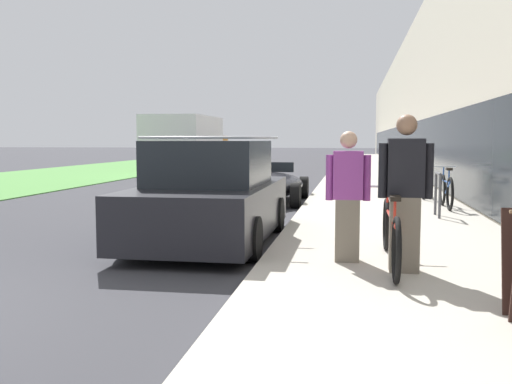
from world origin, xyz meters
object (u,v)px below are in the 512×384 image
at_px(bike_rack_hoop, 438,190).
at_px(person_rider, 405,193).
at_px(tandem_bicycle, 391,233).
at_px(vintage_roadster_curbside, 267,185).
at_px(cruiser_bike_nearest, 446,191).
at_px(moving_truck, 187,145).
at_px(cruiser_bike_middle, 421,183).
at_px(parked_sedan_curbside, 211,197).
at_px(person_bystander, 348,196).

bearing_deg(bike_rack_hoop, person_rider, -102.10).
bearing_deg(bike_rack_hoop, tandem_bicycle, -104.43).
bearing_deg(vintage_roadster_curbside, cruiser_bike_nearest, -21.69).
distance_m(tandem_bicycle, moving_truck, 19.87).
bearing_deg(tandem_bicycle, vintage_roadster_curbside, 108.86).
xyz_separation_m(tandem_bicycle, cruiser_bike_middle, (1.27, 8.19, -0.00)).
bearing_deg(cruiser_bike_nearest, parked_sedan_curbside, -134.36).
bearing_deg(moving_truck, parked_sedan_curbside, -72.26).
relative_size(tandem_bicycle, vintage_roadster_curbside, 0.63).
bearing_deg(person_bystander, bike_rack_hoop, 69.20).
distance_m(cruiser_bike_middle, vintage_roadster_curbside, 3.91).
bearing_deg(moving_truck, vintage_roadster_curbside, -63.58).
relative_size(person_bystander, vintage_roadster_curbside, 0.39).
distance_m(person_bystander, cruiser_bike_nearest, 6.19).
xyz_separation_m(person_rider, vintage_roadster_curbside, (-2.72, 7.91, -0.57)).
height_order(tandem_bicycle, cruiser_bike_middle, same).
height_order(person_rider, person_bystander, person_rider).
height_order(person_bystander, parked_sedan_curbside, person_bystander).
bearing_deg(person_rider, cruiser_bike_middle, 82.32).
bearing_deg(vintage_roadster_curbside, moving_truck, 116.42).
height_order(tandem_bicycle, moving_truck, moving_truck).
bearing_deg(person_rider, vintage_roadster_curbside, 108.98).
bearing_deg(cruiser_bike_middle, person_bystander, -102.40).
xyz_separation_m(person_bystander, cruiser_bike_middle, (1.77, 8.07, -0.42)).
bearing_deg(cruiser_bike_nearest, moving_truck, 127.49).
height_order(bike_rack_hoop, cruiser_bike_middle, cruiser_bike_middle).
xyz_separation_m(tandem_bicycle, person_rider, (0.13, -0.31, 0.50)).
bearing_deg(bike_rack_hoop, person_bystander, -110.80).
relative_size(bike_rack_hoop, cruiser_bike_middle, 0.51).
relative_size(tandem_bicycle, parked_sedan_curbside, 0.61).
relative_size(tandem_bicycle, cruiser_bike_nearest, 1.46).
bearing_deg(cruiser_bike_middle, cruiser_bike_nearest, -83.31).
bearing_deg(bike_rack_hoop, vintage_roadster_curbside, 140.26).
xyz_separation_m(person_rider, cruiser_bike_middle, (1.15, 8.51, -0.50)).
bearing_deg(tandem_bicycle, parked_sedan_curbside, 146.32).
bearing_deg(bike_rack_hoop, cruiser_bike_middle, 88.16).
height_order(cruiser_bike_middle, moving_truck, moving_truck).
relative_size(person_bystander, bike_rack_hoop, 1.85).
distance_m(tandem_bicycle, parked_sedan_curbside, 3.13).
distance_m(person_bystander, bike_rack_hoop, 4.67).
distance_m(person_rider, moving_truck, 20.19).
distance_m(person_rider, vintage_roadster_curbside, 8.39).
bearing_deg(cruiser_bike_middle, tandem_bicycle, -98.83).
xyz_separation_m(person_bystander, parked_sedan_curbside, (-2.09, 1.61, -0.21)).
bearing_deg(person_rider, bike_rack_hoop, 77.90).
relative_size(tandem_bicycle, person_bystander, 1.60).
relative_size(bike_rack_hoop, parked_sedan_curbside, 0.21).
height_order(person_bystander, moving_truck, moving_truck).
xyz_separation_m(tandem_bicycle, parked_sedan_curbside, (-2.60, 1.73, 0.20)).
xyz_separation_m(person_rider, moving_truck, (-8.00, 18.54, 0.34)).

